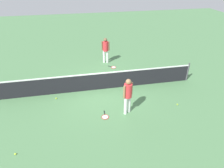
{
  "coord_description": "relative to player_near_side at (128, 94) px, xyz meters",
  "views": [
    {
      "loc": [
        -1.13,
        -9.02,
        5.66
      ],
      "look_at": [
        0.46,
        -1.09,
        0.9
      ],
      "focal_mm": 32.34,
      "sensor_mm": 36.0,
      "label": 1
    }
  ],
  "objects": [
    {
      "name": "ground_plane",
      "position": [
        -0.93,
        2.19,
        -1.01
      ],
      "size": [
        40.0,
        40.0,
        0.0
      ],
      "primitive_type": "plane",
      "color": "#4C7A4C"
    },
    {
      "name": "court_net",
      "position": [
        -0.93,
        2.19,
        -0.51
      ],
      "size": [
        10.09,
        0.09,
        1.07
      ],
      "color": "#4C4C51",
      "rests_on": "ground_plane"
    },
    {
      "name": "player_near_side",
      "position": [
        0.0,
        0.0,
        0.0
      ],
      "size": [
        0.49,
        0.47,
        1.7
      ],
      "color": "white",
      "rests_on": "ground_plane"
    },
    {
      "name": "player_far_side",
      "position": [
        -0.01,
        5.47,
        0.0
      ],
      "size": [
        0.52,
        0.43,
        1.7
      ],
      "color": "white",
      "rests_on": "ground_plane"
    },
    {
      "name": "tennis_racket_near_player",
      "position": [
        -1.01,
        -0.1,
        -1.0
      ],
      "size": [
        0.33,
        0.59,
        0.03
      ],
      "color": "red",
      "rests_on": "ground_plane"
    },
    {
      "name": "tennis_racket_far_player",
      "position": [
        0.33,
        4.65,
        -1.0
      ],
      "size": [
        0.55,
        0.51,
        0.03
      ],
      "color": "red",
      "rests_on": "ground_plane"
    },
    {
      "name": "tennis_ball_near_player",
      "position": [
        -3.14,
        1.72,
        -0.98
      ],
      "size": [
        0.07,
        0.07,
        0.07
      ],
      "primitive_type": "sphere",
      "color": "#C6E033",
      "rests_on": "ground_plane"
    },
    {
      "name": "tennis_ball_by_net",
      "position": [
        -4.4,
        -1.49,
        -0.98
      ],
      "size": [
        0.07,
        0.07,
        0.07
      ],
      "primitive_type": "sphere",
      "color": "#C6E033",
      "rests_on": "ground_plane"
    },
    {
      "name": "tennis_ball_baseline",
      "position": [
        2.47,
        0.08,
        -0.98
      ],
      "size": [
        0.07,
        0.07,
        0.07
      ],
      "primitive_type": "sphere",
      "color": "#C6E033",
      "rests_on": "ground_plane"
    }
  ]
}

